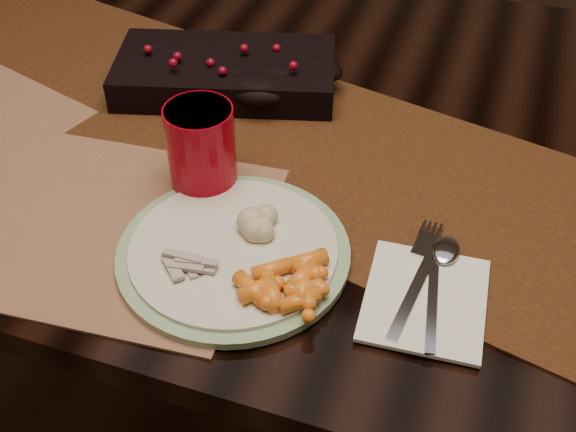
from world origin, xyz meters
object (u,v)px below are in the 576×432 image
(dinner_plate, at_px, (233,251))
(mashed_potatoes, at_px, (262,216))
(centerpiece, at_px, (225,68))
(red_cup, at_px, (201,149))
(placemat_main, at_px, (87,222))
(dining_table, at_px, (337,293))
(baby_carrots, at_px, (284,274))
(turkey_shreds, at_px, (189,265))
(napkin, at_px, (425,299))

(dinner_plate, bearing_deg, mashed_potatoes, 62.95)
(centerpiece, height_order, red_cup, red_cup)
(placemat_main, height_order, mashed_potatoes, mashed_potatoes)
(dining_table, height_order, dinner_plate, dinner_plate)
(dinner_plate, distance_m, red_cup, 0.15)
(dinner_plate, relative_size, mashed_potatoes, 3.85)
(centerpiece, distance_m, mashed_potatoes, 0.35)
(dining_table, distance_m, dinner_plate, 0.50)
(red_cup, bearing_deg, centerpiece, 105.70)
(baby_carrots, relative_size, turkey_shreds, 1.60)
(baby_carrots, distance_m, napkin, 0.16)
(centerpiece, distance_m, red_cup, 0.25)
(placemat_main, bearing_deg, red_cup, 40.48)
(placemat_main, bearing_deg, turkey_shreds, -20.29)
(baby_carrots, height_order, napkin, baby_carrots)
(red_cup, bearing_deg, placemat_main, -135.35)
(centerpiece, xyz_separation_m, napkin, (0.39, -0.35, -0.03))
(placemat_main, relative_size, baby_carrots, 4.07)
(napkin, xyz_separation_m, red_cup, (-0.32, 0.11, 0.06))
(dining_table, bearing_deg, baby_carrots, -87.23)
(red_cup, bearing_deg, baby_carrots, -41.38)
(baby_carrots, relative_size, red_cup, 0.90)
(placemat_main, height_order, dinner_plate, dinner_plate)
(dinner_plate, height_order, turkey_shreds, turkey_shreds)
(baby_carrots, distance_m, mashed_potatoes, 0.09)
(mashed_potatoes, distance_m, turkey_shreds, 0.11)
(napkin, height_order, red_cup, red_cup)
(dining_table, bearing_deg, napkin, -60.66)
(centerpiece, bearing_deg, baby_carrots, -59.02)
(mashed_potatoes, relative_size, napkin, 0.47)
(dinner_plate, xyz_separation_m, napkin, (0.23, 0.00, -0.01))
(centerpiece, height_order, dinner_plate, centerpiece)
(placemat_main, distance_m, dinner_plate, 0.20)
(centerpiece, bearing_deg, dining_table, -9.76)
(baby_carrots, bearing_deg, napkin, 12.42)
(centerpiece, distance_m, placemat_main, 0.36)
(mashed_potatoes, bearing_deg, dining_table, 82.23)
(dinner_plate, height_order, mashed_potatoes, mashed_potatoes)
(placemat_main, xyz_separation_m, napkin, (0.43, 0.01, 0.00))
(dinner_plate, bearing_deg, placemat_main, -179.54)
(placemat_main, distance_m, baby_carrots, 0.28)
(centerpiece, height_order, napkin, centerpiece)
(dinner_plate, bearing_deg, napkin, 0.90)
(dinner_plate, bearing_deg, baby_carrots, -22.46)
(placemat_main, height_order, turkey_shreds, turkey_shreds)
(centerpiece, bearing_deg, red_cup, -74.30)
(dinner_plate, bearing_deg, red_cup, 127.87)
(placemat_main, relative_size, dinner_plate, 1.59)
(centerpiece, relative_size, placemat_main, 0.76)
(dining_table, relative_size, turkey_shreds, 26.27)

